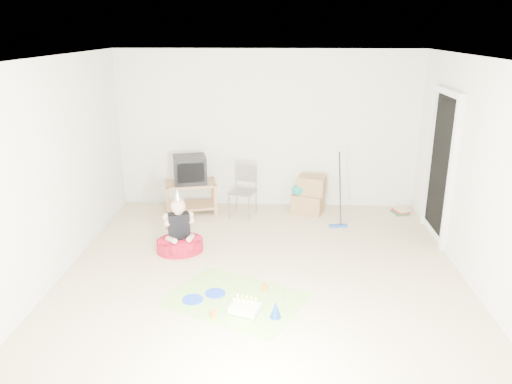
{
  "coord_description": "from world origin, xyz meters",
  "views": [
    {
      "loc": [
        0.17,
        -5.68,
        2.91
      ],
      "look_at": [
        -0.1,
        0.4,
        0.9
      ],
      "focal_mm": 35.0,
      "sensor_mm": 36.0,
      "label": 1
    }
  ],
  "objects_px": {
    "tv_stand": "(191,195)",
    "seated_woman": "(180,238)",
    "cardboard_boxes": "(309,195)",
    "birthday_cake": "(245,309)",
    "folding_chair": "(243,192)",
    "crt_tv": "(190,169)"
  },
  "relations": [
    {
      "from": "birthday_cake",
      "to": "folding_chair",
      "type": "bearing_deg",
      "value": 94.4
    },
    {
      "from": "cardboard_boxes",
      "to": "birthday_cake",
      "type": "distance_m",
      "value": 3.23
    },
    {
      "from": "tv_stand",
      "to": "folding_chair",
      "type": "distance_m",
      "value": 0.88
    },
    {
      "from": "crt_tv",
      "to": "cardboard_boxes",
      "type": "xyz_separation_m",
      "value": [
        1.94,
        0.08,
        -0.44
      ]
    },
    {
      "from": "folding_chair",
      "to": "seated_woman",
      "type": "bearing_deg",
      "value": -118.78
    },
    {
      "from": "seated_woman",
      "to": "crt_tv",
      "type": "bearing_deg",
      "value": 93.69
    },
    {
      "from": "tv_stand",
      "to": "crt_tv",
      "type": "relative_size",
      "value": 1.77
    },
    {
      "from": "tv_stand",
      "to": "cardboard_boxes",
      "type": "bearing_deg",
      "value": 2.23
    },
    {
      "from": "folding_chair",
      "to": "seated_woman",
      "type": "distance_m",
      "value": 1.6
    },
    {
      "from": "cardboard_boxes",
      "to": "birthday_cake",
      "type": "height_order",
      "value": "cardboard_boxes"
    },
    {
      "from": "folding_chair",
      "to": "birthday_cake",
      "type": "height_order",
      "value": "folding_chair"
    },
    {
      "from": "folding_chair",
      "to": "birthday_cake",
      "type": "xyz_separation_m",
      "value": [
        0.22,
        -2.9,
        -0.37
      ]
    },
    {
      "from": "crt_tv",
      "to": "birthday_cake",
      "type": "relative_size",
      "value": 1.4
    },
    {
      "from": "folding_chair",
      "to": "birthday_cake",
      "type": "relative_size",
      "value": 2.3
    },
    {
      "from": "folding_chair",
      "to": "seated_woman",
      "type": "height_order",
      "value": "seated_woman"
    },
    {
      "from": "tv_stand",
      "to": "seated_woman",
      "type": "height_order",
      "value": "seated_woman"
    },
    {
      "from": "cardboard_boxes",
      "to": "seated_woman",
      "type": "distance_m",
      "value": 2.44
    },
    {
      "from": "crt_tv",
      "to": "birthday_cake",
      "type": "height_order",
      "value": "crt_tv"
    },
    {
      "from": "cardboard_boxes",
      "to": "folding_chair",
      "type": "bearing_deg",
      "value": -169.07
    },
    {
      "from": "tv_stand",
      "to": "seated_woman",
      "type": "xyz_separation_m",
      "value": [
        0.1,
        -1.52,
        -0.1
      ]
    },
    {
      "from": "crt_tv",
      "to": "folding_chair",
      "type": "height_order",
      "value": "crt_tv"
    },
    {
      "from": "folding_chair",
      "to": "cardboard_boxes",
      "type": "relative_size",
      "value": 1.37
    }
  ]
}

